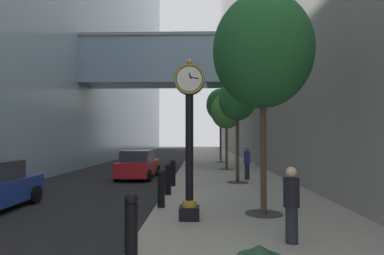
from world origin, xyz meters
name	(u,v)px	position (x,y,z in m)	size (l,w,h in m)	color
ground_plane	(183,164)	(0.00, 27.00, 0.00)	(110.00, 110.00, 0.00)	black
sidewalk_right	(216,161)	(3.06, 30.00, 0.07)	(6.12, 80.00, 0.14)	#9E998E
street_clock	(189,131)	(1.18, 7.03, 2.57)	(0.84, 0.55, 4.42)	black
bollard_nearest	(131,226)	(0.22, 3.98, 0.79)	(0.25, 0.25, 1.24)	black
bollard_third	(161,187)	(0.22, 8.57, 0.79)	(0.25, 0.25, 1.24)	black
bollard_fourth	(168,178)	(0.22, 10.87, 0.79)	(0.25, 0.25, 1.24)	black
bollard_fifth	(173,172)	(0.22, 13.16, 0.79)	(0.25, 0.25, 1.24)	black
street_tree_near	(263,51)	(3.34, 7.73, 4.96)	(2.97, 2.97, 6.54)	#333335
street_tree_mid_near	(237,100)	(3.34, 14.42, 4.25)	(1.87, 1.87, 5.23)	#333335
street_tree_mid_far	(226,111)	(3.34, 21.10, 4.26)	(2.23, 2.23, 5.43)	#333335
street_tree_far	(220,105)	(3.34, 27.79, 5.34)	(2.59, 2.59, 6.72)	#333335
pedestrian_walking	(291,203)	(3.42, 5.08, 0.99)	(0.36, 0.36, 1.62)	#23232D
pedestrian_by_clock	(247,162)	(3.99, 15.63, 1.09)	(0.45, 0.45, 1.78)	#23232D
car_red_mid	(139,165)	(-2.12, 17.09, 0.80)	(2.11, 4.36, 1.65)	#AD191E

